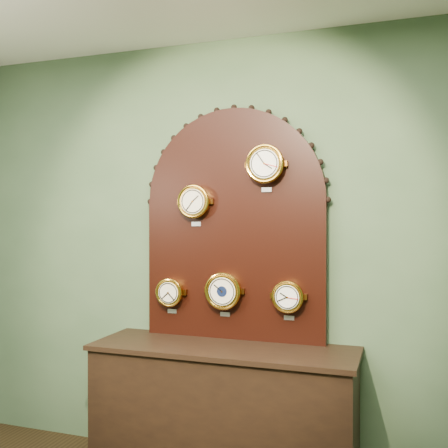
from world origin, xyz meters
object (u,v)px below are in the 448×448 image
at_px(hygrometer, 170,292).
at_px(barometer, 223,291).
at_px(display_board, 234,217).
at_px(roman_clock, 194,202).
at_px(arabic_clock, 265,164).
at_px(tide_clock, 288,297).
at_px(shop_counter, 223,416).

distance_m(hygrometer, barometer, 0.38).
relative_size(display_board, roman_clock, 5.62).
distance_m(display_board, hygrometer, 0.66).
height_order(display_board, hygrometer, display_board).
distance_m(roman_clock, hygrometer, 0.63).
bearing_deg(barometer, arabic_clock, 0.01).
relative_size(display_board, tide_clock, 6.05).
distance_m(display_board, barometer, 0.49).
bearing_deg(tide_clock, shop_counter, -157.56).
bearing_deg(arabic_clock, hygrometer, 179.87).
bearing_deg(arabic_clock, roman_clock, 179.93).
relative_size(display_board, arabic_clock, 5.17).
relative_size(shop_counter, barometer, 5.47).
relative_size(display_board, barometer, 5.23).
xyz_separation_m(display_board, roman_clock, (-0.25, -0.07, 0.10)).
xyz_separation_m(roman_clock, arabic_clock, (0.48, -0.00, 0.23)).
height_order(display_board, tide_clock, display_board).
bearing_deg(arabic_clock, barometer, -179.99).
distance_m(shop_counter, roman_clock, 1.36).
xyz_separation_m(hygrometer, barometer, (0.38, -0.00, 0.03)).
bearing_deg(hygrometer, barometer, -0.22).
bearing_deg(roman_clock, hygrometer, 179.73).
distance_m(shop_counter, arabic_clock, 1.58).
height_order(shop_counter, hygrometer, hygrometer).
distance_m(shop_counter, display_board, 1.25).
relative_size(shop_counter, arabic_clock, 5.41).
bearing_deg(tide_clock, arabic_clock, -179.56).
relative_size(arabic_clock, tide_clock, 1.17).
relative_size(arabic_clock, hygrometer, 1.22).
relative_size(roman_clock, hygrometer, 1.13).
xyz_separation_m(shop_counter, display_board, (0.00, 0.22, 1.23)).
relative_size(roman_clock, tide_clock, 1.08).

